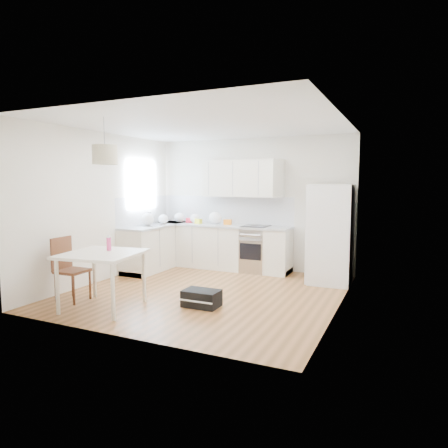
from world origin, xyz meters
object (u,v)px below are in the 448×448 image
at_px(dining_chair, 72,269).
at_px(gym_bag, 202,298).
at_px(dining_table, 102,259).
at_px(refrigerator, 332,234).

distance_m(dining_chair, gym_bag, 2.03).
bearing_deg(dining_table, gym_bag, 18.76).
bearing_deg(gym_bag, refrigerator, 56.66).
relative_size(refrigerator, dining_chair, 1.82).
distance_m(dining_table, gym_bag, 1.53).
relative_size(dining_chair, gym_bag, 1.86).
height_order(refrigerator, dining_chair, refrigerator).
bearing_deg(gym_bag, dining_table, -153.05).
distance_m(dining_table, dining_chair, 0.70).
xyz_separation_m(refrigerator, gym_bag, (-1.46, -2.24, -0.76)).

